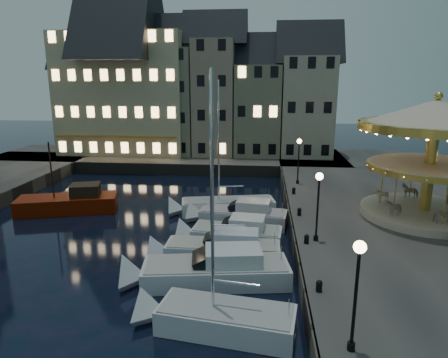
# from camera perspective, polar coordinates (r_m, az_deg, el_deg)

# --- Properties ---
(ground) EXTENTS (160.00, 160.00, 0.00)m
(ground) POSITION_cam_1_polar(r_m,az_deg,el_deg) (24.48, -4.24, -11.82)
(ground) COLOR black
(ground) RESTS_ON ground
(quay_east) EXTENTS (16.00, 56.00, 1.30)m
(quay_east) POSITION_cam_1_polar(r_m,az_deg,el_deg) (31.13, 24.31, -6.02)
(quay_east) COLOR #474442
(quay_east) RESTS_ON ground
(quay_north) EXTENTS (44.00, 12.00, 1.30)m
(quay_north) POSITION_cam_1_polar(r_m,az_deg,el_deg) (52.06, -7.76, 2.83)
(quay_north) COLOR #474442
(quay_north) RESTS_ON ground
(quaywall_e) EXTENTS (0.15, 44.00, 1.30)m
(quaywall_e) POSITION_cam_1_polar(r_m,az_deg,el_deg) (29.52, 9.38, -5.98)
(quaywall_e) COLOR #47423A
(quaywall_e) RESTS_ON ground
(quaywall_n) EXTENTS (48.00, 0.15, 1.30)m
(quaywall_n) POSITION_cam_1_polar(r_m,az_deg,el_deg) (45.90, -7.02, 1.34)
(quaywall_n) COLOR #47423A
(quaywall_n) RESTS_ON ground
(streetlamp_a) EXTENTS (0.44, 0.44, 4.17)m
(streetlamp_a) POSITION_cam_1_polar(r_m,az_deg,el_deg) (14.70, 18.46, -13.62)
(streetlamp_a) COLOR black
(streetlamp_a) RESTS_ON quay_east
(streetlamp_b) EXTENTS (0.44, 0.44, 4.17)m
(streetlamp_b) POSITION_cam_1_polar(r_m,az_deg,el_deg) (23.87, 13.32, -2.51)
(streetlamp_b) COLOR black
(streetlamp_b) RESTS_ON quay_east
(streetlamp_c) EXTENTS (0.44, 0.44, 4.17)m
(streetlamp_c) POSITION_cam_1_polar(r_m,az_deg,el_deg) (36.94, 10.63, 3.44)
(streetlamp_c) COLOR black
(streetlamp_c) RESTS_ON quay_east
(bollard_a) EXTENTS (0.30, 0.30, 0.57)m
(bollard_a) POSITION_cam_1_polar(r_m,az_deg,el_deg) (19.18, 13.44, -14.57)
(bollard_a) COLOR black
(bollard_a) RESTS_ON quay_east
(bollard_b) EXTENTS (0.30, 0.30, 0.57)m
(bollard_b) POSITION_cam_1_polar(r_m,az_deg,el_deg) (24.12, 11.72, -8.33)
(bollard_b) COLOR black
(bollard_b) RESTS_ON quay_east
(bollard_c) EXTENTS (0.30, 0.30, 0.57)m
(bollard_c) POSITION_cam_1_polar(r_m,az_deg,el_deg) (28.78, 10.71, -4.56)
(bollard_c) COLOR black
(bollard_c) RESTS_ON quay_east
(bollard_d) EXTENTS (0.30, 0.30, 0.57)m
(bollard_d) POSITION_cam_1_polar(r_m,az_deg,el_deg) (34.03, 9.93, -1.61)
(bollard_d) COLOR black
(bollard_d) RESTS_ON quay_east
(townhouse_na) EXTENTS (5.50, 8.00, 12.80)m
(townhouse_na) POSITION_cam_1_polar(r_m,az_deg,el_deg) (56.81, -19.09, 10.38)
(townhouse_na) COLOR #AA9D8B
(townhouse_na) RESTS_ON quay_north
(townhouse_nb) EXTENTS (6.16, 8.00, 13.80)m
(townhouse_nb) POSITION_cam_1_polar(r_m,az_deg,el_deg) (54.76, -13.83, 11.16)
(townhouse_nb) COLOR slate
(townhouse_nb) RESTS_ON quay_north
(townhouse_nc) EXTENTS (6.82, 8.00, 14.80)m
(townhouse_nc) POSITION_cam_1_polar(r_m,az_deg,el_deg) (53.07, -7.55, 11.89)
(townhouse_nc) COLOR gray
(townhouse_nc) RESTS_ON quay_north
(townhouse_nd) EXTENTS (5.50, 8.00, 15.80)m
(townhouse_nd) POSITION_cam_1_polar(r_m,az_deg,el_deg) (52.07, -1.24, 12.52)
(townhouse_nd) COLOR gray
(townhouse_nd) RESTS_ON quay_north
(townhouse_ne) EXTENTS (6.16, 8.00, 12.80)m
(townhouse_ne) POSITION_cam_1_polar(r_m,az_deg,el_deg) (51.77, 4.88, 10.80)
(townhouse_ne) COLOR gray
(townhouse_ne) RESTS_ON quay_north
(townhouse_nf) EXTENTS (6.82, 8.00, 13.80)m
(townhouse_nf) POSITION_cam_1_polar(r_m,az_deg,el_deg) (52.02, 11.69, 11.14)
(townhouse_nf) COLOR #AEA08A
(townhouse_nf) RESTS_ON quay_north
(hotel_corner) EXTENTS (17.60, 9.00, 16.80)m
(hotel_corner) POSITION_cam_1_polar(r_m,az_deg,el_deg) (54.70, -13.88, 12.73)
(hotel_corner) COLOR beige
(hotel_corner) RESTS_ON quay_north
(motorboat_a) EXTENTS (7.04, 3.21, 11.60)m
(motorboat_a) POSITION_cam_1_polar(r_m,az_deg,el_deg) (18.43, -1.51, -19.28)
(motorboat_a) COLOR silver
(motorboat_a) RESTS_ON ground
(motorboat_b) EXTENTS (8.95, 3.76, 2.15)m
(motorboat_b) POSITION_cam_1_polar(r_m,az_deg,el_deg) (22.00, -2.22, -13.06)
(motorboat_b) COLOR silver
(motorboat_b) RESTS_ON ground
(motorboat_c) EXTENTS (7.86, 2.04, 10.47)m
(motorboat_c) POSITION_cam_1_polar(r_m,az_deg,el_deg) (24.40, -1.15, -10.12)
(motorboat_c) COLOR silver
(motorboat_c) RESTS_ON ground
(motorboat_d) EXTENTS (6.98, 2.88, 2.15)m
(motorboat_d) POSITION_cam_1_polar(r_m,az_deg,el_deg) (26.78, 0.95, -7.94)
(motorboat_d) COLOR silver
(motorboat_d) RESTS_ON ground
(motorboat_e) EXTENTS (7.57, 3.09, 2.15)m
(motorboat_e) POSITION_cam_1_polar(r_m,az_deg,el_deg) (30.26, 1.99, -5.31)
(motorboat_e) COLOR silver
(motorboat_e) RESTS_ON ground
(motorboat_f) EXTENTS (8.63, 3.75, 11.41)m
(motorboat_f) POSITION_cam_1_polar(r_m,az_deg,el_deg) (32.72, -0.43, -4.00)
(motorboat_f) COLOR silver
(motorboat_f) RESTS_ON ground
(red_fishing_boat) EXTENTS (8.25, 4.74, 6.04)m
(red_fishing_boat) POSITION_cam_1_polar(r_m,az_deg,el_deg) (35.43, -21.15, -3.26)
(red_fishing_boat) COLOR #601100
(red_fishing_boat) RESTS_ON ground
(carousel) EXTENTS (9.80, 9.80, 8.58)m
(carousel) POSITION_cam_1_polar(r_m,az_deg,el_deg) (30.28, 27.77, 5.40)
(carousel) COLOR #CAAD97
(carousel) RESTS_ON quay_east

